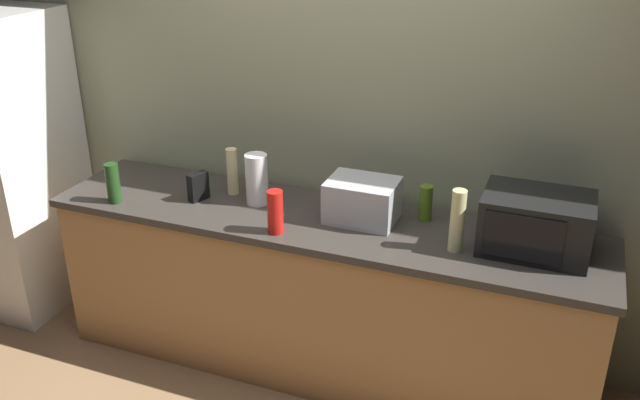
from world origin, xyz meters
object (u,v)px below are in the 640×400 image
(refrigerator, at_px, (2,163))
(bottle_olive_oil, at_px, (426,203))
(microwave, at_px, (536,223))
(paper_towel_roll, at_px, (257,179))
(bottle_hot_sauce, at_px, (275,212))
(toaster_oven, at_px, (362,200))
(cordless_phone, at_px, (198,186))
(bottle_hand_soap, at_px, (232,171))
(bottle_vinegar, at_px, (457,221))
(bottle_wine, at_px, (113,183))

(refrigerator, bearing_deg, bottle_olive_oil, 3.95)
(microwave, xyz_separation_m, paper_towel_roll, (-1.39, 0.00, 0.00))
(bottle_hot_sauce, bearing_deg, toaster_oven, 39.21)
(cordless_phone, bearing_deg, bottle_hand_soap, 67.48)
(cordless_phone, relative_size, bottle_vinegar, 0.50)
(bottle_hand_soap, height_order, bottle_wine, bottle_hand_soap)
(paper_towel_roll, distance_m, bottle_hand_soap, 0.19)
(paper_towel_roll, distance_m, bottle_vinegar, 1.07)
(paper_towel_roll, distance_m, bottle_wine, 0.75)
(refrigerator, distance_m, cordless_phone, 1.37)
(microwave, bearing_deg, cordless_phone, -177.60)
(microwave, bearing_deg, bottle_wine, -172.99)
(bottle_vinegar, xyz_separation_m, bottle_hot_sauce, (-0.84, -0.14, -0.04))
(bottle_wine, bearing_deg, toaster_oven, 11.97)
(bottle_olive_oil, xyz_separation_m, bottle_vinegar, (0.20, -0.26, 0.06))
(bottle_olive_oil, bearing_deg, bottle_hand_soap, -176.61)
(bottle_olive_oil, bearing_deg, toaster_oven, -158.45)
(microwave, relative_size, cordless_phone, 3.20)
(bottle_wine, xyz_separation_m, bottle_vinegar, (1.77, 0.13, 0.04))
(toaster_oven, distance_m, paper_towel_roll, 0.57)
(bottle_hand_soap, relative_size, bottle_wine, 1.19)
(paper_towel_roll, distance_m, bottle_hot_sauce, 0.35)
(bottle_hand_soap, height_order, bottle_hot_sauce, bottle_hand_soap)
(cordless_phone, relative_size, bottle_hot_sauce, 0.70)
(bottle_hot_sauce, bearing_deg, paper_towel_roll, 130.28)
(paper_towel_roll, relative_size, bottle_olive_oil, 1.49)
(bottle_hand_soap, xyz_separation_m, bottle_olive_oil, (1.04, 0.06, -0.04))
(refrigerator, distance_m, bottle_vinegar, 2.75)
(microwave, height_order, cordless_phone, microwave)
(microwave, relative_size, bottle_vinegar, 1.61)
(bottle_wine, bearing_deg, microwave, 7.01)
(toaster_oven, bearing_deg, paper_towel_roll, -179.00)
(toaster_oven, bearing_deg, bottle_olive_oil, 21.55)
(cordless_phone, height_order, bottle_wine, bottle_wine)
(bottle_hot_sauce, bearing_deg, bottle_olive_oil, 31.89)
(bottle_olive_oil, bearing_deg, microwave, -13.51)
(cordless_phone, xyz_separation_m, bottle_hand_soap, (0.13, 0.14, 0.05))
(toaster_oven, height_order, bottle_hand_soap, bottle_hand_soap)
(bottle_olive_oil, relative_size, bottle_vinegar, 0.61)
(toaster_oven, xyz_separation_m, cordless_phone, (-0.88, -0.08, -0.03))
(toaster_oven, distance_m, bottle_wine, 1.30)
(bottle_wine, xyz_separation_m, bottle_hot_sauce, (0.93, -0.01, 0.00))
(bottle_wine, bearing_deg, cordless_phone, 25.31)
(refrigerator, xyz_separation_m, bottle_olive_oil, (2.54, 0.18, 0.09))
(paper_towel_roll, height_order, cordless_phone, paper_towel_roll)
(bottle_hand_soap, bearing_deg, bottle_olive_oil, 3.39)
(paper_towel_roll, bearing_deg, bottle_olive_oil, 8.26)
(paper_towel_roll, relative_size, bottle_wine, 1.26)
(refrigerator, relative_size, bottle_hot_sauce, 8.35)
(cordless_phone, xyz_separation_m, bottle_wine, (-0.40, -0.19, 0.03))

